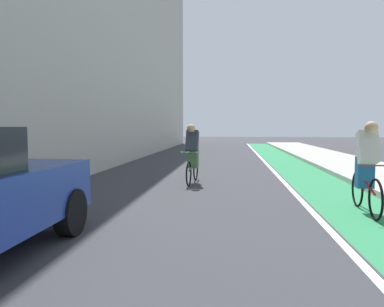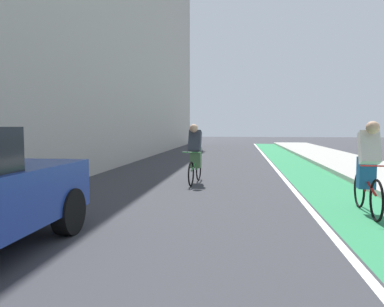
% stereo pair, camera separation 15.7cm
% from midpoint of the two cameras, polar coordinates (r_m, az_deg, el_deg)
% --- Properties ---
extents(ground_plane, '(90.73, 90.73, 0.00)m').
position_cam_midpoint_polar(ground_plane, '(10.64, 3.15, -4.06)').
color(ground_plane, '#38383D').
extents(bike_lane_paint, '(1.60, 41.24, 0.00)m').
position_cam_midpoint_polar(bike_lane_paint, '(12.81, 16.42, -2.81)').
color(bike_lane_paint, '#2D8451').
rests_on(bike_lane_paint, ground).
extents(lane_divider_stripe, '(0.12, 41.24, 0.00)m').
position_cam_midpoint_polar(lane_divider_stripe, '(12.68, 12.41, -2.81)').
color(lane_divider_stripe, white).
rests_on(lane_divider_stripe, ground).
extents(sidewalk_right, '(2.82, 41.24, 0.14)m').
position_cam_midpoint_polar(sidewalk_right, '(13.38, 25.79, -2.47)').
color(sidewalk_right, '#A8A59E').
rests_on(sidewalk_right, ground).
extents(cyclist_trailing, '(0.48, 1.74, 1.63)m').
position_cam_midpoint_polar(cyclist_trailing, '(7.07, 25.16, -2.02)').
color(cyclist_trailing, black).
rests_on(cyclist_trailing, ground).
extents(cyclist_far, '(0.48, 1.69, 1.60)m').
position_cam_midpoint_polar(cyclist_far, '(9.79, -0.39, -0.02)').
color(cyclist_far, black).
rests_on(cyclist_far, ground).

